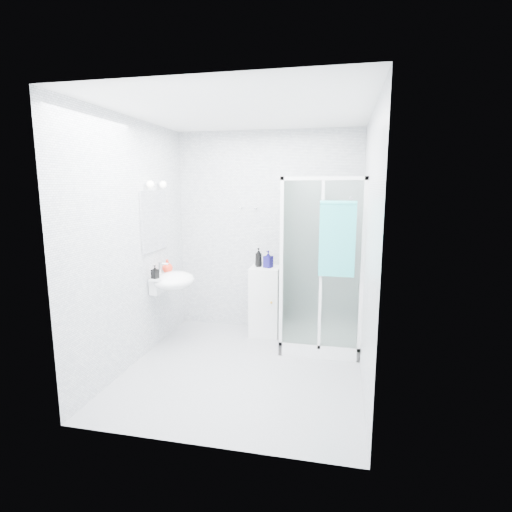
% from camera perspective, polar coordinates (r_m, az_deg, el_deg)
% --- Properties ---
extents(room, '(2.40, 2.60, 2.60)m').
position_cam_1_polar(room, '(3.99, -1.77, 1.29)').
color(room, silver).
rests_on(room, ground).
extents(shower_enclosure, '(0.90, 0.95, 2.00)m').
position_cam_1_polar(shower_enclosure, '(4.83, 8.34, -7.67)').
color(shower_enclosure, white).
rests_on(shower_enclosure, ground).
extents(wall_basin, '(0.46, 0.56, 0.35)m').
position_cam_1_polar(wall_basin, '(4.82, -11.88, -3.48)').
color(wall_basin, white).
rests_on(wall_basin, ground).
extents(mirror, '(0.02, 0.60, 0.70)m').
position_cam_1_polar(mirror, '(4.80, -14.36, 4.87)').
color(mirror, white).
rests_on(mirror, room).
extents(vanity_lights, '(0.10, 0.40, 0.08)m').
position_cam_1_polar(vanity_lights, '(4.76, -14.04, 9.91)').
color(vanity_lights, silver).
rests_on(vanity_lights, room).
extents(wall_hooks, '(0.23, 0.06, 0.03)m').
position_cam_1_polar(wall_hooks, '(5.23, -1.12, 6.90)').
color(wall_hooks, silver).
rests_on(wall_hooks, room).
extents(storage_cabinet, '(0.38, 0.40, 0.89)m').
position_cam_1_polar(storage_cabinet, '(5.14, 1.27, -6.46)').
color(storage_cabinet, white).
rests_on(storage_cabinet, ground).
extents(hand_towel, '(0.37, 0.05, 0.79)m').
position_cam_1_polar(hand_towel, '(4.22, 11.54, 2.63)').
color(hand_towel, '#30B7B7').
rests_on(hand_towel, shower_enclosure).
extents(shampoo_bottle_a, '(0.11, 0.11, 0.24)m').
position_cam_1_polar(shampoo_bottle_a, '(5.04, 0.37, -0.20)').
color(shampoo_bottle_a, black).
rests_on(shampoo_bottle_a, storage_cabinet).
extents(shampoo_bottle_b, '(0.13, 0.13, 0.21)m').
position_cam_1_polar(shampoo_bottle_b, '(5.00, 1.76, -0.44)').
color(shampoo_bottle_b, '#120D52').
rests_on(shampoo_bottle_b, storage_cabinet).
extents(soap_dispenser_orange, '(0.16, 0.16, 0.16)m').
position_cam_1_polar(soap_dispenser_orange, '(4.96, -12.55, -1.39)').
color(soap_dispenser_orange, red).
rests_on(soap_dispenser_orange, wall_basin).
extents(soap_dispenser_black, '(0.09, 0.09, 0.15)m').
position_cam_1_polar(soap_dispenser_black, '(4.68, -14.23, -2.21)').
color(soap_dispenser_black, black).
rests_on(soap_dispenser_black, wall_basin).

